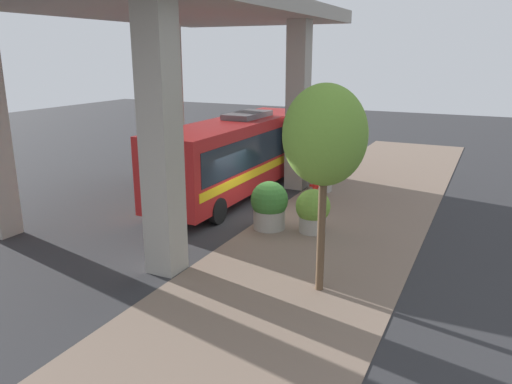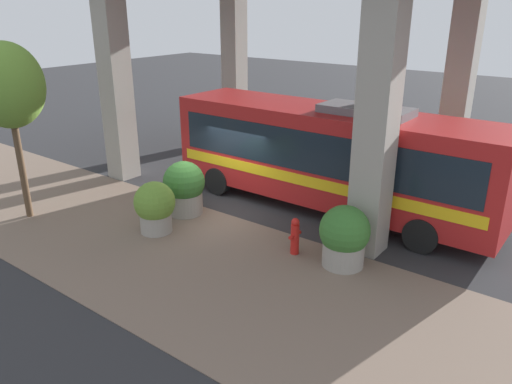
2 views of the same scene
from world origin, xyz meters
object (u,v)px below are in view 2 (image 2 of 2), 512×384
object	(u,v)px
planter_middle	(344,237)
planter_back	(184,188)
planter_front	(155,207)
bus	(331,153)
street_tree_near	(7,86)
fire_hydrant	(295,236)

from	to	relation	value
planter_middle	planter_back	xyz separation A→B (m)	(-0.01, 5.78, 0.05)
planter_front	planter_back	bearing A→B (deg)	11.35
bus	planter_front	xyz separation A→B (m)	(-4.74, 3.23, -1.13)
bus	street_tree_near	bearing A→B (deg)	130.91
bus	fire_hydrant	bearing A→B (deg)	-165.72
fire_hydrant	street_tree_near	size ratio (longest dim) A/B	0.19
planter_front	planter_middle	bearing A→B (deg)	-74.09
planter_middle	street_tree_near	xyz separation A→B (m)	(-3.24, 9.64, 3.35)
fire_hydrant	street_tree_near	distance (m)	9.53
bus	fire_hydrant	world-z (taller)	bus
planter_front	planter_middle	distance (m)	5.68
fire_hydrant	planter_middle	bearing A→B (deg)	-80.40
bus	planter_middle	world-z (taller)	bus
fire_hydrant	street_tree_near	world-z (taller)	street_tree_near
planter_back	street_tree_near	distance (m)	6.02
planter_back	street_tree_near	world-z (taller)	street_tree_near
fire_hydrant	planter_back	xyz separation A→B (m)	(0.22, 4.42, 0.35)
planter_back	planter_front	bearing A→B (deg)	-168.65
planter_back	planter_middle	bearing A→B (deg)	-89.93
planter_middle	street_tree_near	size ratio (longest dim) A/B	0.31
planter_front	street_tree_near	distance (m)	5.62
planter_middle	street_tree_near	bearing A→B (deg)	108.56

